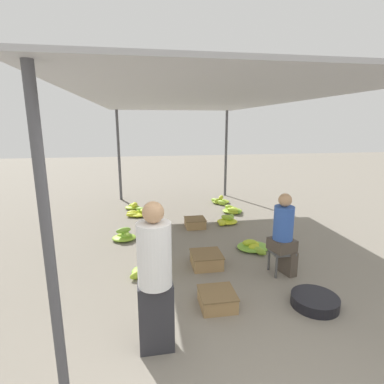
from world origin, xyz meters
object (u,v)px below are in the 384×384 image
Objects in this scene: basin_black at (315,301)px; crate_mid at (195,223)px; vendor_foreground at (155,277)px; stool at (281,254)px; banana_pile_left_2 at (149,270)px; banana_pile_right_2 at (233,210)px; crate_far at (206,260)px; banana_pile_right_0 at (227,220)px; banana_pile_right_1 at (220,201)px; banana_pile_right_3 at (253,247)px; crate_near at (217,299)px; banana_pile_left_3 at (124,236)px; banana_pile_left_1 at (139,213)px; banana_pile_left_0 at (133,206)px; vendor_seated at (284,233)px.

crate_mid reaches higher than basin_black.
stool is (2.00, 1.31, -0.51)m from vendor_foreground.
banana_pile_left_2 is at bearing -118.40° from crate_mid.
vendor_foreground is 2.67× the size of banana_pile_right_2.
basin_black is at bearing -48.91° from crate_far.
banana_pile_right_1 is (0.28, 1.77, -0.01)m from banana_pile_right_0.
basin_black is 0.91× the size of banana_pile_right_3.
crate_near is at bearing 37.66° from vendor_foreground.
banana_pile_left_3 is (-2.54, 2.69, 0.02)m from basin_black.
banana_pile_left_1 is (-0.21, 4.71, -0.75)m from vendor_foreground.
crate_mid is (1.43, -1.73, 0.03)m from banana_pile_left_0.
vendor_seated is at bearing 29.69° from crate_near.
banana_pile_left_3 is at bearing -92.85° from banana_pile_left_0.
vendor_seated reaches higher than basin_black.
banana_pile_left_1 reaches higher than banana_pile_left_2.
banana_pile_left_0 is 4.89m from crate_near.
banana_pile_left_0 is at bearing 144.14° from banana_pile_right_0.
banana_pile_left_0 is 0.70× the size of banana_pile_right_2.
banana_pile_right_0 is (-0.21, 3.34, 0.01)m from basin_black.
banana_pile_right_2 is (2.60, -0.79, -0.00)m from banana_pile_left_0.
crate_far is (-1.11, 0.42, -0.55)m from vendor_seated.
vendor_seated reaches higher than crate_near.
banana_pile_right_3 is (1.94, 0.60, -0.00)m from banana_pile_left_2.
crate_near is (-1.10, -1.60, 0.04)m from banana_pile_right_3.
banana_pile_right_0 is 1.07× the size of crate_far.
crate_near is (0.84, -1.01, 0.03)m from banana_pile_left_2.
basin_black is 5.51m from banana_pile_left_0.
stool is 0.30× the size of vendor_seated.
banana_pile_left_1 is at bearing 139.45° from crate_mid.
banana_pile_left_2 is (-2.04, 0.31, -0.24)m from stool.
banana_pile_left_2 is 2.85m from banana_pile_right_0.
banana_pile_right_2 is 1.50m from crate_mid.
crate_near is at bearing -76.19° from banana_pile_left_1.
vendor_foreground is 3.21× the size of crate_far.
banana_pile_right_2 is at bearing -83.90° from banana_pile_right_1.
crate_far is at bearing -70.58° from banana_pile_left_0.
banana_pile_left_2 is (-0.04, 1.62, -0.76)m from vendor_foreground.
crate_far reaches higher than banana_pile_left_1.
banana_pile_left_0 reaches higher than banana_pile_left_2.
banana_pile_right_1 is at bearing 86.19° from banana_pile_right_3.
stool reaches higher than banana_pile_right_2.
stool is at bearing -93.97° from banana_pile_right_2.
banana_pile_left_3 is 0.96× the size of crate_far.
banana_pile_left_1 is 1.65m from crate_mid.
stool is 3.28m from banana_pile_right_2.
stool reaches higher than banana_pile_left_3.
vendor_seated is 1.95× the size of banana_pile_right_3.
basin_black is 1.00× the size of banana_pile_right_2.
banana_pile_left_1 is at bearing 79.76° from banana_pile_left_3.
banana_pile_left_1 is 3.09m from banana_pile_left_2.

